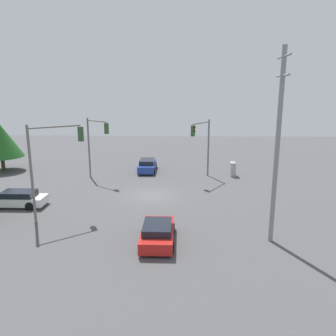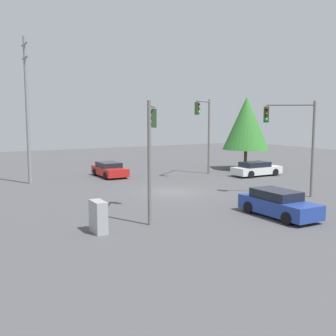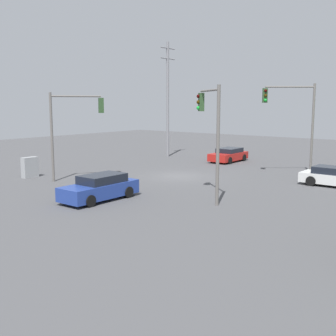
{
  "view_description": "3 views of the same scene",
  "coord_description": "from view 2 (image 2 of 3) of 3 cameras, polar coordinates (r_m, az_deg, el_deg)",
  "views": [
    {
      "loc": [
        -27.46,
        -2.44,
        8.86
      ],
      "look_at": [
        2.0,
        -1.43,
        2.02
      ],
      "focal_mm": 35.0,
      "sensor_mm": 36.0,
      "label": 1
    },
    {
      "loc": [
        25.21,
        -14.77,
        5.4
      ],
      "look_at": [
        -0.79,
        -0.04,
        1.62
      ],
      "focal_mm": 45.0,
      "sensor_mm": 36.0,
      "label": 2
    },
    {
      "loc": [
        24.71,
        18.45,
        5.33
      ],
      "look_at": [
        1.88,
        0.4,
        0.88
      ],
      "focal_mm": 45.0,
      "sensor_mm": 36.0,
      "label": 3
    }
  ],
  "objects": [
    {
      "name": "sedan_blue",
      "position": [
        23.23,
        14.71,
        -4.73
      ],
      "size": [
        4.62,
        1.92,
        1.42
      ],
      "rotation": [
        0.0,
        0.0,
        -1.57
      ],
      "color": "#233D93",
      "rests_on": "ground_plane"
    },
    {
      "name": "ground_plane",
      "position": [
        29.72,
        0.82,
        -3.25
      ],
      "size": [
        80.0,
        80.0,
        0.0
      ],
      "primitive_type": "plane",
      "color": "#4C4C4F"
    },
    {
      "name": "traffic_signal_cross",
      "position": [
        28.83,
        16.7,
        4.67
      ],
      "size": [
        2.22,
        2.67,
        6.3
      ],
      "rotation": [
        0.0,
        0.0,
        4.03
      ],
      "color": "slate",
      "rests_on": "ground_plane"
    },
    {
      "name": "electrical_cabinet",
      "position": [
        19.72,
        -9.41,
        -6.54
      ],
      "size": [
        1.15,
        0.53,
        1.49
      ],
      "primitive_type": "cube",
      "color": "#9EA0A3",
      "rests_on": "ground_plane"
    },
    {
      "name": "sedan_red",
      "position": [
        37.31,
        -7.92,
        -0.22
      ],
      "size": [
        4.27,
        2.02,
        1.26
      ],
      "rotation": [
        0.0,
        0.0,
        -1.57
      ],
      "color": "red",
      "rests_on": "ground_plane"
    },
    {
      "name": "utility_pole_tall",
      "position": [
        34.63,
        -18.53,
        7.8
      ],
      "size": [
        2.2,
        0.28,
        11.35
      ],
      "color": "gray",
      "rests_on": "ground_plane"
    },
    {
      "name": "tree_right",
      "position": [
        42.27,
        10.55,
        5.98
      ],
      "size": [
        4.58,
        4.58,
        7.16
      ],
      "color": "brown",
      "rests_on": "ground_plane"
    },
    {
      "name": "sedan_white",
      "position": [
        38.23,
        11.86,
        -0.12
      ],
      "size": [
        1.92,
        4.54,
        1.26
      ],
      "color": "silver",
      "rests_on": "ground_plane"
    },
    {
      "name": "traffic_signal_aux",
      "position": [
        37.36,
        4.99,
        6.01
      ],
      "size": [
        2.58,
        3.14,
        6.8
      ],
      "rotation": [
        0.0,
        0.0,
        -0.9
      ],
      "color": "slate",
      "rests_on": "ground_plane"
    },
    {
      "name": "traffic_signal_main",
      "position": [
        21.75,
        -2.3,
        3.95
      ],
      "size": [
        3.23,
        2.1,
        6.09
      ],
      "rotation": [
        0.0,
        0.0,
        2.59
      ],
      "color": "slate",
      "rests_on": "ground_plane"
    }
  ]
}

